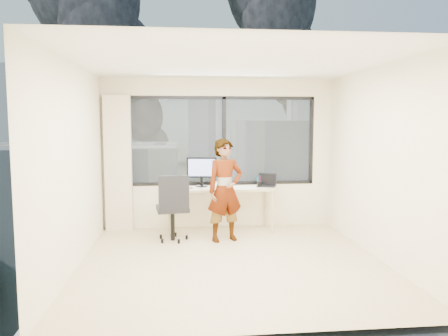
{
  "coord_description": "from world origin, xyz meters",
  "views": [
    {
      "loc": [
        -0.66,
        -5.54,
        1.85
      ],
      "look_at": [
        0.0,
        1.0,
        1.15
      ],
      "focal_mm": 34.5,
      "sensor_mm": 36.0,
      "label": 1
    }
  ],
  "objects": [
    {
      "name": "floor",
      "position": [
        0.0,
        0.0,
        0.0
      ],
      "size": [
        4.0,
        4.0,
        0.01
      ],
      "primitive_type": "cube",
      "color": "#CEB886",
      "rests_on": "ground"
    },
    {
      "name": "ceiling",
      "position": [
        0.0,
        0.0,
        2.6
      ],
      "size": [
        4.0,
        4.0,
        0.01
      ],
      "primitive_type": "cube",
      "color": "white",
      "rests_on": "ground"
    },
    {
      "name": "wall_front",
      "position": [
        0.0,
        -2.0,
        1.3
      ],
      "size": [
        4.0,
        0.01,
        2.6
      ],
      "primitive_type": "cube",
      "color": "beige",
      "rests_on": "ground"
    },
    {
      "name": "wall_left",
      "position": [
        -2.0,
        0.0,
        1.3
      ],
      "size": [
        0.01,
        4.0,
        2.6
      ],
      "primitive_type": "cube",
      "color": "beige",
      "rests_on": "ground"
    },
    {
      "name": "wall_right",
      "position": [
        2.0,
        0.0,
        1.3
      ],
      "size": [
        0.01,
        4.0,
        2.6
      ],
      "primitive_type": "cube",
      "color": "beige",
      "rests_on": "ground"
    },
    {
      "name": "window_wall",
      "position": [
        0.05,
        2.0,
        1.52
      ],
      "size": [
        3.3,
        0.16,
        1.55
      ],
      "primitive_type": null,
      "color": "black",
      "rests_on": "ground"
    },
    {
      "name": "curtain",
      "position": [
        -1.72,
        1.88,
        1.15
      ],
      "size": [
        0.45,
        0.14,
        2.3
      ],
      "primitive_type": "cube",
      "color": "beige",
      "rests_on": "floor"
    },
    {
      "name": "desk",
      "position": [
        0.0,
        1.66,
        0.38
      ],
      "size": [
        1.8,
        0.6,
        0.75
      ],
      "primitive_type": "cube",
      "color": "tan",
      "rests_on": "floor"
    },
    {
      "name": "chair",
      "position": [
        -0.8,
        1.13,
        0.54
      ],
      "size": [
        0.61,
        0.61,
        1.07
      ],
      "primitive_type": null,
      "rotation": [
        0.0,
        0.0,
        0.13
      ],
      "color": "black",
      "rests_on": "floor"
    },
    {
      "name": "person",
      "position": [
        0.02,
        1.03,
        0.8
      ],
      "size": [
        0.67,
        0.55,
        1.6
      ],
      "primitive_type": "imported",
      "rotation": [
        0.0,
        0.0,
        0.32
      ],
      "color": "#2D2D33",
      "rests_on": "floor"
    },
    {
      "name": "monitor",
      "position": [
        -0.3,
        1.78,
        1.01
      ],
      "size": [
        0.52,
        0.17,
        0.51
      ],
      "primitive_type": null,
      "rotation": [
        0.0,
        0.0,
        -0.12
      ],
      "color": "black",
      "rests_on": "desk"
    },
    {
      "name": "game_console",
      "position": [
        0.05,
        1.89,
        0.78
      ],
      "size": [
        0.33,
        0.31,
        0.07
      ],
      "primitive_type": "cube",
      "rotation": [
        0.0,
        0.0,
        0.33
      ],
      "color": "white",
      "rests_on": "desk"
    },
    {
      "name": "laptop",
      "position": [
        0.8,
        1.67,
        0.85
      ],
      "size": [
        0.41,
        0.42,
        0.2
      ],
      "primitive_type": null,
      "rotation": [
        0.0,
        0.0,
        -0.36
      ],
      "color": "black",
      "rests_on": "desk"
    },
    {
      "name": "cellphone",
      "position": [
        -0.52,
        1.6,
        0.76
      ],
      "size": [
        0.11,
        0.06,
        0.01
      ],
      "primitive_type": "cube",
      "rotation": [
        0.0,
        0.0,
        0.14
      ],
      "color": "black",
      "rests_on": "desk"
    },
    {
      "name": "pen_cup",
      "position": [
        0.68,
        1.66,
        0.8
      ],
      "size": [
        0.09,
        0.09,
        0.09
      ],
      "primitive_type": "cylinder",
      "rotation": [
        0.0,
        0.0,
        -0.27
      ],
      "color": "black",
      "rests_on": "desk"
    },
    {
      "name": "handbag",
      "position": [
        0.8,
        1.9,
        0.86
      ],
      "size": [
        0.29,
        0.18,
        0.21
      ],
      "primitive_type": "ellipsoid",
      "rotation": [
        0.0,
        0.0,
        0.14
      ],
      "color": "#0D504C",
      "rests_on": "desk"
    },
    {
      "name": "exterior_ground",
      "position": [
        0.0,
        120.0,
        -14.0
      ],
      "size": [
        400.0,
        400.0,
        0.04
      ],
      "primitive_type": "cube",
      "color": "#515B3D",
      "rests_on": "ground"
    },
    {
      "name": "near_bldg_a",
      "position": [
        -9.0,
        30.0,
        -7.0
      ],
      "size": [
        16.0,
        12.0,
        14.0
      ],
      "primitive_type": "cube",
      "color": "beige",
      "rests_on": "exterior_ground"
    },
    {
      "name": "near_bldg_b",
      "position": [
        12.0,
        38.0,
        -6.0
      ],
      "size": [
        14.0,
        13.0,
        16.0
      ],
      "primitive_type": "cube",
      "color": "beige",
      "rests_on": "exterior_ground"
    },
    {
      "name": "far_tower_a",
      "position": [
        -35.0,
        95.0,
        0.0
      ],
      "size": [
        14.0,
        14.0,
        28.0
      ],
      "primitive_type": "cube",
      "color": "silver",
      "rests_on": "exterior_ground"
    },
    {
      "name": "far_tower_b",
      "position": [
        8.0,
        120.0,
        1.0
      ],
      "size": [
        13.0,
        13.0,
        30.0
      ],
      "primitive_type": "cube",
      "color": "silver",
      "rests_on": "exterior_ground"
    },
    {
      "name": "far_tower_c",
      "position": [
        45.0,
        140.0,
        -1.0
      ],
      "size": [
        15.0,
        15.0,
        26.0
      ],
      "primitive_type": "cube",
      "color": "silver",
      "rests_on": "exterior_ground"
    },
    {
      "name": "far_tower_d",
      "position": [
        -60.0,
        150.0,
        -3.0
      ],
      "size": [
        16.0,
        14.0,
        22.0
      ],
      "primitive_type": "cube",
      "color": "silver",
      "rests_on": "exterior_ground"
    },
    {
      "name": "hill_a",
      "position": [
        -120.0,
        320.0,
        -14.0
      ],
      "size": [
        288.0,
        216.0,
        90.0
      ],
      "primitive_type": "ellipsoid",
      "color": "slate",
      "rests_on": "exterior_ground"
    },
    {
      "name": "hill_b",
      "position": [
        100.0,
        320.0,
        -14.0
      ],
      "size": [
        300.0,
        220.0,
        96.0
      ],
      "primitive_type": "ellipsoid",
      "color": "slate",
      "rests_on": "exterior_ground"
    },
    {
      "name": "tree_b",
      "position": [
        4.0,
        18.0,
        -9.5
      ],
      "size": [
        7.6,
        7.6,
        9.0
      ],
      "primitive_type": null,
      "color": "#214C19",
      "rests_on": "exterior_ground"
    },
    {
      "name": "tree_c",
      "position": [
        22.0,
        40.0,
        -9.0
      ],
      "size": [
        8.4,
        8.4,
        10.0
      ],
      "primitive_type": null,
      "color": "#214C19",
      "rests_on": "exterior_ground"
    },
    {
      "name": "smoke_plume_a",
      "position": [
        -10.0,
        150.0,
        39.0
      ],
      "size": [
        40.0,
        24.0,
        90.0
      ],
      "primitive_type": null,
      "color": "black",
      "rests_on": "exterior_ground"
    },
    {
      "name": "smoke_plume_b",
      "position": [
        55.0,
        170.0,
        27.0
      ],
      "size": [
        30.0,
        18.0,
        70.0
      ],
      "primitive_type": null,
      "color": "black",
      "rests_on": "exterior_ground"
    }
  ]
}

